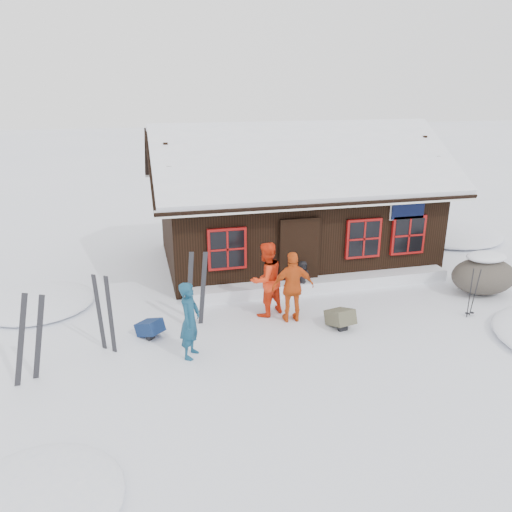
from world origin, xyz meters
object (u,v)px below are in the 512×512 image
at_px(backpack_olive, 340,320).
at_px(backpack_blue, 150,330).
at_px(boulder, 484,275).
at_px(ski_pair_left, 30,339).
at_px(ski_poles, 473,293).
at_px(skier_teal, 190,320).
at_px(skier_orange_left, 266,279).
at_px(skier_orange_right, 293,287).
at_px(skier_crouched, 302,277).

bearing_deg(backpack_olive, backpack_blue, 161.04).
distance_m(boulder, backpack_blue, 9.02).
height_order(ski_pair_left, ski_poles, ski_pair_left).
bearing_deg(skier_teal, ski_poles, -60.70).
bearing_deg(ski_poles, skier_teal, -177.81).
height_order(skier_orange_left, boulder, skier_orange_left).
relative_size(skier_orange_right, skier_crouched, 1.86).
distance_m(skier_orange_right, boulder, 5.63).
bearing_deg(backpack_blue, skier_orange_right, -40.88).
distance_m(ski_pair_left, backpack_olive, 6.70).
xyz_separation_m(skier_teal, skier_orange_right, (2.59, 1.09, 0.04)).
distance_m(skier_teal, ski_pair_left, 3.06).
xyz_separation_m(boulder, ski_pair_left, (-11.25, -1.67, 0.36)).
bearing_deg(skier_crouched, skier_orange_left, -149.61).
height_order(ski_poles, backpack_blue, ski_poles).
xyz_separation_m(skier_teal, backpack_olive, (3.58, 0.48, -0.66)).
xyz_separation_m(skier_orange_left, skier_orange_right, (0.53, -0.49, -0.06)).
height_order(skier_teal, backpack_blue, skier_teal).
xyz_separation_m(skier_orange_left, ski_pair_left, (-5.11, -1.78, -0.04)).
bearing_deg(backpack_blue, backpack_olive, -48.87).
xyz_separation_m(skier_orange_left, backpack_olive, (1.52, -1.11, -0.76)).
relative_size(ski_pair_left, ski_poles, 1.45).
bearing_deg(skier_orange_left, backpack_olive, 117.84).
relative_size(skier_teal, ski_pair_left, 0.90).
distance_m(skier_crouched, boulder, 4.97).
relative_size(ski_poles, backpack_blue, 2.32).
bearing_deg(backpack_olive, skier_orange_left, 132.93).
height_order(skier_teal, skier_orange_right, skier_orange_right).
height_order(ski_poles, backpack_olive, ski_poles).
distance_m(skier_orange_left, ski_pair_left, 5.41).
bearing_deg(ski_poles, skier_crouched, 146.97).
distance_m(skier_orange_right, skier_crouched, 1.74).
bearing_deg(skier_orange_right, ski_poles, 172.69).
bearing_deg(backpack_blue, skier_teal, -94.34).
relative_size(skier_orange_left, ski_poles, 1.45).
distance_m(skier_teal, backpack_blue, 1.52).
xyz_separation_m(skier_orange_right, ski_pair_left, (-5.64, -1.29, 0.02)).
height_order(skier_orange_left, skier_orange_right, skier_orange_left).
height_order(skier_orange_left, backpack_olive, skier_orange_left).
height_order(skier_orange_right, backpack_olive, skier_orange_right).
height_order(skier_orange_left, ski_pair_left, skier_orange_left).
distance_m(skier_crouched, backpack_blue, 4.44).
xyz_separation_m(skier_orange_right, boulder, (5.61, 0.38, -0.35)).
relative_size(skier_orange_left, backpack_blue, 3.38).
relative_size(skier_teal, boulder, 0.94).
bearing_deg(skier_orange_left, ski_poles, 138.76).
xyz_separation_m(boulder, ski_poles, (-1.25, -1.21, 0.08)).
xyz_separation_m(skier_teal, backpack_blue, (-0.81, 1.08, -0.69)).
distance_m(ski_pair_left, ski_poles, 10.01).
bearing_deg(skier_crouched, backpack_blue, -167.69).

